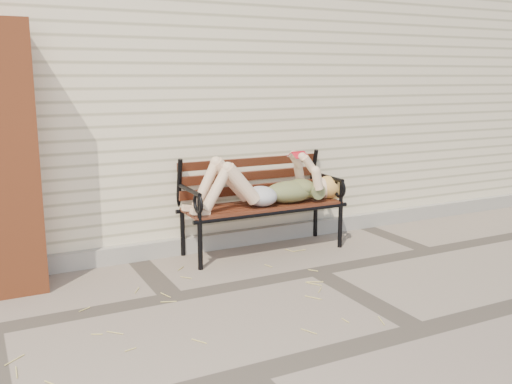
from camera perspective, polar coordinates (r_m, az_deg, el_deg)
ground at (r=4.83m, az=6.02°, el=-7.91°), size 80.00×80.00×0.00m
house_wall at (r=7.26m, az=-6.88°, el=10.64°), size 8.00×4.00×3.00m
foundation_strip at (r=5.61m, az=0.65°, el=-4.28°), size 8.00×0.10×0.15m
brick_pillar at (r=4.61m, az=-24.23°, el=3.00°), size 0.50×0.50×2.00m
garden_bench at (r=5.28m, az=0.24°, el=0.43°), size 1.61×0.64×1.04m
reading_woman at (r=5.17m, az=1.01°, el=0.58°), size 1.52×0.35×0.48m
straw_scatter at (r=4.15m, az=-6.88°, el=-11.18°), size 3.06×1.63×0.01m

